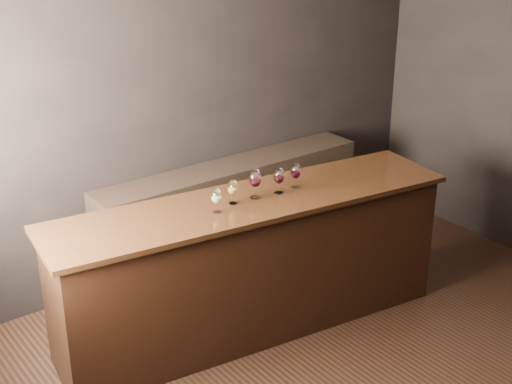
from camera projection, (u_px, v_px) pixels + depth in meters
ground at (371, 377)px, 5.06m from camera, size 5.00×5.00×0.00m
room_shell at (350, 137)px, 4.31m from camera, size 5.02×4.52×2.81m
bar_counter at (252, 268)px, 5.44m from camera, size 3.08×1.05×1.06m
bar_top at (252, 202)px, 5.23m from camera, size 3.19×1.13×0.04m
back_bar_shelf at (232, 213)px, 6.49m from camera, size 2.62×0.40×0.94m
glass_white at (216, 197)px, 4.97m from camera, size 0.07×0.07×0.17m
glass_amber at (233, 189)px, 5.11m from camera, size 0.07×0.07×0.17m
glass_red_a at (255, 180)px, 5.19m from camera, size 0.09×0.09×0.21m
glass_red_b at (279, 177)px, 5.29m from camera, size 0.08×0.08×0.19m
glass_red_c at (296, 172)px, 5.38m from camera, size 0.08×0.08×0.19m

